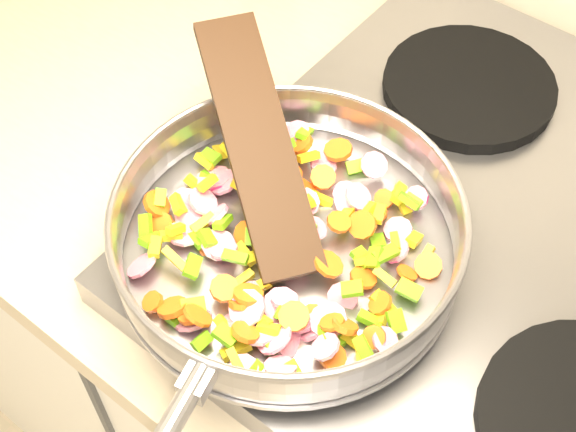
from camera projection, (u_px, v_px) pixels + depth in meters
The scene contains 6 objects.
cooktop at pixel (515, 247), 0.79m from camera, with size 0.60×0.60×0.04m, color #939399.
grate_fl at pixel (316, 250), 0.75m from camera, with size 0.19×0.19×0.02m, color black.
grate_bl at pixel (469, 86), 0.88m from camera, with size 0.19×0.19×0.02m, color black.
saute_pan at pixel (287, 232), 0.71m from camera, with size 0.36×0.52×0.06m.
vegetable_heap at pixel (282, 245), 0.72m from camera, with size 0.28×0.28×0.05m.
wooden_spatula at pixel (258, 143), 0.73m from camera, with size 0.26×0.06×0.01m, color black.
Camera 1 is at (-0.60, 1.17, 1.56)m, focal length 50.00 mm.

